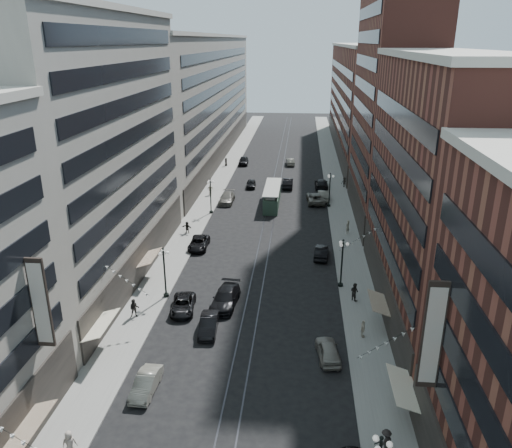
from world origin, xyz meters
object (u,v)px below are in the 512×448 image
(pedestrian_6, at_px, (210,190))
(pedestrian_8, at_px, (348,227))
(car_4, at_px, (328,350))
(car_10, at_px, (321,252))
(pedestrian_1, at_px, (70,444))
(pedestrian_5, at_px, (187,227))
(lamppost_sw_far, at_px, (165,271))
(pedestrian_3, at_px, (386,441))
(car_7, at_px, (199,243))
(lamppost_se_far, at_px, (342,261))
(car_extra_1, at_px, (225,298))
(car_9, at_px, (243,161))
(car_extra_0, at_px, (288,183))
(car_13, at_px, (251,184))
(car_2, at_px, (183,305))
(lamppost_sw_mid, at_px, (211,195))
(car_8, at_px, (227,198))
(streetcar, at_px, (272,197))
(car_12, at_px, (321,184))
(pedestrian_9, at_px, (344,182))
(car_1, at_px, (146,383))
(car_14, at_px, (290,162))
(lamppost_se_mid, at_px, (330,189))
(car_extra_2, at_px, (323,195))
(car_11, at_px, (316,198))
(pedestrian_7, at_px, (354,292))
(car_5, at_px, (209,325))
(pedestrian_extra_0, at_px, (226,162))
(pedestrian_4, at_px, (363,329))

(pedestrian_6, relative_size, pedestrian_8, 0.97)
(car_4, relative_size, car_10, 0.96)
(pedestrian_1, relative_size, pedestrian_8, 0.97)
(pedestrian_5, bearing_deg, lamppost_sw_far, -64.73)
(pedestrian_1, relative_size, pedestrian_3, 1.07)
(pedestrian_3, bearing_deg, car_7, -102.33)
(lamppost_se_far, xyz_separation_m, pedestrian_3, (1.32, -23.37, -2.07))
(pedestrian_5, distance_m, car_extra_1, 20.96)
(car_9, distance_m, pedestrian_8, 44.17)
(car_10, bearing_deg, car_extra_0, -75.06)
(lamppost_se_far, bearing_deg, car_13, 109.73)
(car_2, bearing_deg, car_extra_0, 72.48)
(lamppost_sw_mid, bearing_deg, car_8, 74.16)
(streetcar, distance_m, car_extra_0, 10.86)
(car_2, relative_size, car_9, 0.98)
(lamppost_sw_far, bearing_deg, car_12, 67.77)
(car_8, relative_size, pedestrian_9, 3.10)
(car_1, distance_m, car_4, 15.18)
(car_2, bearing_deg, pedestrian_3, -50.53)
(car_14, bearing_deg, car_8, 63.84)
(lamppost_sw_mid, distance_m, lamppost_se_mid, 19.07)
(pedestrian_3, relative_size, car_extra_2, 0.35)
(pedestrian_3, xyz_separation_m, car_extra_0, (-8.32, 62.26, -0.14))
(lamppost_sw_mid, distance_m, pedestrian_5, 9.23)
(car_11, relative_size, pedestrian_7, 3.16)
(car_4, xyz_separation_m, car_5, (-10.83, 3.13, -0.01))
(car_4, bearing_deg, car_12, -98.29)
(lamppost_sw_mid, distance_m, car_4, 39.80)
(pedestrian_5, bearing_deg, pedestrian_8, 24.47)
(car_2, relative_size, pedestrian_1, 2.56)
(lamppost_se_far, distance_m, car_7, 20.10)
(lamppost_sw_mid, xyz_separation_m, pedestrian_1, (-0.61, -48.51, -2.00))
(lamppost_sw_far, bearing_deg, pedestrian_5, 95.67)
(car_4, xyz_separation_m, pedestrian_extra_0, (-18.67, 66.94, 0.25))
(pedestrian_8, relative_size, car_extra_0, 0.36)
(car_extra_2, bearing_deg, pedestrian_extra_0, -45.68)
(car_5, height_order, pedestrian_1, pedestrian_1)
(lamppost_se_mid, xyz_separation_m, pedestrian_4, (1.31, -37.87, -2.10))
(pedestrian_6, bearing_deg, car_extra_1, 94.54)
(lamppost_sw_far, bearing_deg, pedestrian_7, 2.98)
(lamppost_se_mid, height_order, pedestrian_extra_0, lamppost_se_mid)
(car_5, xyz_separation_m, car_extra_0, (5.77, 48.92, 0.14))
(car_8, xyz_separation_m, pedestrian_8, (18.78, -12.66, 0.31))
(lamppost_sw_mid, relative_size, car_2, 1.14)
(car_4, bearing_deg, pedestrian_extra_0, -81.51)
(lamppost_sw_far, distance_m, car_8, 32.88)
(car_8, relative_size, pedestrian_6, 2.94)
(lamppost_se_far, bearing_deg, car_11, 94.01)
(streetcar, xyz_separation_m, car_4, (7.26, -41.43, -0.69))
(pedestrian_8, xyz_separation_m, car_extra_1, (-13.96, -21.16, -0.28))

